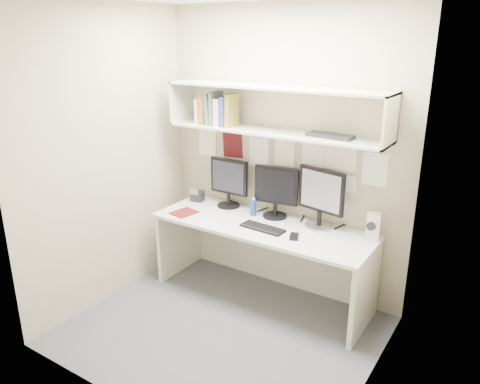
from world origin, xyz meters
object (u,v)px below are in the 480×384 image
Objects in this scene: monitor_center at (276,190)px; monitor_right at (321,196)px; desk_phone at (197,196)px; keyboard at (263,228)px; desk at (262,261)px; speaker at (373,226)px; maroon_notebook at (184,213)px; monitor_left at (229,181)px.

monitor_center is 0.91× the size of monitor_right.
keyboard is at bearing -26.72° from desk_phone.
desk is 0.66m from monitor_center.
desk is at bearing -141.95° from monitor_right.
keyboard is (0.06, -0.10, 0.37)m from desk.
monitor_center is at bearing 164.58° from speaker.
monitor_center is 0.41m from keyboard.
desk_phone reaches higher than maroon_notebook.
desk_phone reaches higher than keyboard.
speaker is 1.72m from maroon_notebook.
desk_phone is at bearing 167.73° from keyboard.
monitor_right is (0.95, -0.00, 0.02)m from monitor_left.
maroon_notebook is (-1.20, -0.39, -0.27)m from monitor_right.
monitor_right is (0.45, 0.22, 0.64)m from desk.
monitor_center reaches higher than desk.
monitor_left is at bearing 156.73° from desk.
monitor_right is 3.70× the size of desk_phone.
desk is 0.86m from maroon_notebook.
desk is 0.81m from monitor_right.
monitor_left is 0.41m from desk_phone.
monitor_left is 3.35× the size of desk_phone.
monitor_left reaches higher than keyboard.
maroon_notebook is (-0.24, -0.39, -0.25)m from monitor_left.
speaker is (0.92, 0.21, 0.47)m from desk.
monitor_left is at bearing -1.90° from desk_phone.
desk_phone is at bearing 174.24° from monitor_center.
monitor_right is 1.31× the size of keyboard.
keyboard is (0.05, -0.32, -0.25)m from monitor_center.
keyboard is 0.96m from desk_phone.
desk_phone is (-1.78, -0.05, -0.05)m from speaker.
speaker is (0.47, -0.01, -0.17)m from monitor_right.
monitor_left is 0.53m from maroon_notebook.
monitor_right reaches higher than monitor_center.
maroon_notebook is (-0.76, -0.39, -0.25)m from monitor_center.
desk is 3.82× the size of monitor_right.
monitor_center reaches higher than maroon_notebook.
monitor_left is at bearing 164.70° from speaker.
desk_phone is (-0.35, -0.05, -0.20)m from monitor_left.
monitor_left is 0.52m from monitor_center.
monitor_right reaches higher than keyboard.
desk_phone is at bearing 118.88° from maroon_notebook.
monitor_center is (0.01, 0.22, 0.62)m from desk.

